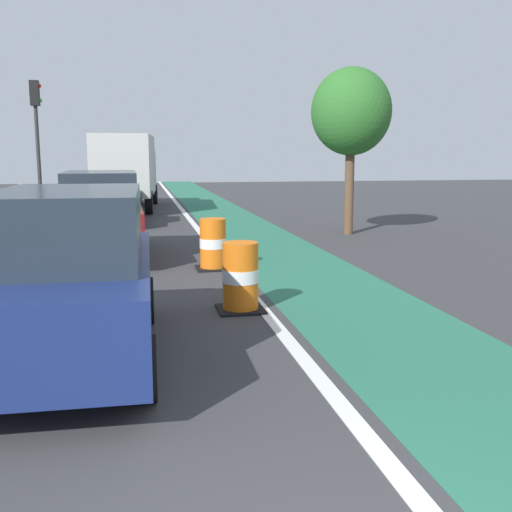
% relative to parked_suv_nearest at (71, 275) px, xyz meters
% --- Properties ---
extents(bike_lane_strip, '(2.50, 80.00, 0.01)m').
position_rel_parked_suv_nearest_xyz_m(bike_lane_strip, '(4.21, 7.17, -1.03)').
color(bike_lane_strip, '#286B51').
rests_on(bike_lane_strip, ground).
extents(lane_divider_stripe, '(0.20, 80.00, 0.01)m').
position_rel_parked_suv_nearest_xyz_m(lane_divider_stripe, '(2.71, 7.17, -1.03)').
color(lane_divider_stripe, silver).
rests_on(lane_divider_stripe, ground).
extents(parked_suv_nearest, '(1.98, 4.63, 2.04)m').
position_rel_parked_suv_nearest_xyz_m(parked_suv_nearest, '(0.00, 0.00, 0.00)').
color(parked_suv_nearest, navy).
rests_on(parked_suv_nearest, ground).
extents(parked_suv_second, '(2.00, 4.64, 2.04)m').
position_rel_parked_suv_nearest_xyz_m(parked_suv_second, '(-0.04, 7.36, 0.00)').
color(parked_suv_second, maroon).
rests_on(parked_suv_second, ground).
extents(parked_sedan_third, '(2.06, 4.18, 1.70)m').
position_rel_parked_suv_nearest_xyz_m(parked_sedan_third, '(-0.06, 14.29, -0.20)').
color(parked_sedan_third, black).
rests_on(parked_sedan_third, ground).
extents(traffic_barrel_front, '(0.73, 0.73, 1.09)m').
position_rel_parked_suv_nearest_xyz_m(traffic_barrel_front, '(2.35, 1.85, -0.50)').
color(traffic_barrel_front, orange).
rests_on(traffic_barrel_front, ground).
extents(traffic_barrel_mid, '(0.73, 0.73, 1.09)m').
position_rel_parked_suv_nearest_xyz_m(traffic_barrel_mid, '(2.35, 5.38, -0.50)').
color(traffic_barrel_mid, orange).
rests_on(traffic_barrel_mid, ground).
extents(delivery_truck_down_block, '(2.81, 7.74, 3.23)m').
position_rel_parked_suv_nearest_xyz_m(delivery_truck_down_block, '(0.38, 20.08, 0.81)').
color(delivery_truck_down_block, beige).
rests_on(delivery_truck_down_block, ground).
extents(traffic_light_corner, '(0.41, 0.32, 5.10)m').
position_rel_parked_suv_nearest_xyz_m(traffic_light_corner, '(-2.78, 16.56, 2.47)').
color(traffic_light_corner, '#2D2D2D').
rests_on(traffic_light_corner, ground).
extents(pedestrian_crossing, '(0.34, 0.20, 1.61)m').
position_rel_parked_suv_nearest_xyz_m(pedestrian_crossing, '(-2.02, 6.81, -0.17)').
color(pedestrian_crossing, '#33333D').
rests_on(pedestrian_crossing, ground).
extents(pedestrian_waiting, '(0.34, 0.20, 1.61)m').
position_rel_parked_suv_nearest_xyz_m(pedestrian_waiting, '(-2.50, 11.16, -0.17)').
color(pedestrian_waiting, '#33333D').
rests_on(pedestrian_waiting, ground).
extents(street_tree_sidewalk, '(2.40, 2.40, 5.00)m').
position_rel_parked_suv_nearest_xyz_m(street_tree_sidewalk, '(7.15, 10.22, 2.63)').
color(street_tree_sidewalk, brown).
rests_on(street_tree_sidewalk, ground).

